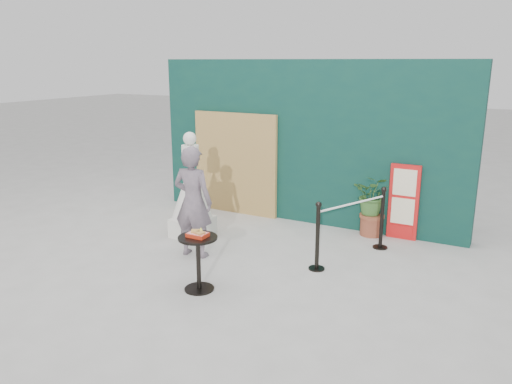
# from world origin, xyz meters

# --- Properties ---
(ground) EXTENTS (60.00, 60.00, 0.00)m
(ground) POSITION_xyz_m (0.00, 0.00, 0.00)
(ground) COLOR #ADAAA5
(ground) RESTS_ON ground
(back_wall) EXTENTS (6.00, 0.30, 3.00)m
(back_wall) POSITION_xyz_m (0.00, 3.15, 1.50)
(back_wall) COLOR #0A302B
(back_wall) RESTS_ON ground
(bamboo_fence) EXTENTS (1.80, 0.08, 2.00)m
(bamboo_fence) POSITION_xyz_m (-1.40, 2.94, 1.00)
(bamboo_fence) COLOR tan
(bamboo_fence) RESTS_ON ground
(woman) EXTENTS (0.67, 0.48, 1.74)m
(woman) POSITION_xyz_m (-0.80, 0.64, 0.87)
(woman) COLOR slate
(woman) RESTS_ON ground
(menu_board) EXTENTS (0.50, 0.07, 1.30)m
(menu_board) POSITION_xyz_m (1.90, 2.95, 0.65)
(menu_board) COLOR red
(menu_board) RESTS_ON ground
(statue) EXTENTS (0.71, 0.71, 1.83)m
(statue) POSITION_xyz_m (-1.35, 1.37, 0.75)
(statue) COLOR silver
(statue) RESTS_ON ground
(cafe_table) EXTENTS (0.52, 0.52, 0.75)m
(cafe_table) POSITION_xyz_m (-0.04, -0.34, 0.50)
(cafe_table) COLOR black
(cafe_table) RESTS_ON ground
(food_basket) EXTENTS (0.26, 0.19, 0.11)m
(food_basket) POSITION_xyz_m (-0.04, -0.34, 0.79)
(food_basket) COLOR red
(food_basket) RESTS_ON cafe_table
(planter) EXTENTS (0.64, 0.55, 1.09)m
(planter) POSITION_xyz_m (1.39, 2.89, 0.63)
(planter) COLOR brown
(planter) RESTS_ON ground
(stanchion_barrier) EXTENTS (0.84, 1.54, 1.03)m
(stanchion_barrier) POSITION_xyz_m (1.40, 1.69, 0.49)
(stanchion_barrier) COLOR black
(stanchion_barrier) RESTS_ON ground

